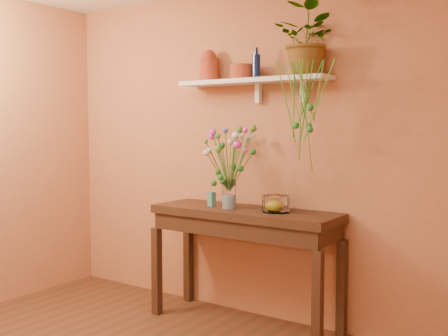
{
  "coord_description": "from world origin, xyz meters",
  "views": [
    {
      "loc": [
        2.31,
        -1.8,
        1.56
      ],
      "look_at": [
        0.0,
        1.55,
        1.25
      ],
      "focal_mm": 43.51,
      "sensor_mm": 36.0,
      "label": 1
    }
  ],
  "objects_px": {
    "terracotta_jug": "(209,66)",
    "glass_bowl": "(276,204)",
    "spider_plant": "(309,40)",
    "blue_bottle": "(256,66)",
    "bouquet": "(229,150)",
    "sideboard": "(244,226)",
    "glass_vase": "(229,196)"
  },
  "relations": [
    {
      "from": "blue_bottle",
      "to": "glass_vase",
      "type": "bearing_deg",
      "value": -129.68
    },
    {
      "from": "glass_vase",
      "to": "bouquet",
      "type": "bearing_deg",
      "value": -60.37
    },
    {
      "from": "spider_plant",
      "to": "bouquet",
      "type": "xyz_separation_m",
      "value": [
        -0.58,
        -0.18,
        -0.81
      ]
    },
    {
      "from": "sideboard",
      "to": "spider_plant",
      "type": "distance_m",
      "value": 1.49
    },
    {
      "from": "sideboard",
      "to": "bouquet",
      "type": "distance_m",
      "value": 0.61
    },
    {
      "from": "sideboard",
      "to": "glass_vase",
      "type": "relative_size",
      "value": 6.59
    },
    {
      "from": "terracotta_jug",
      "to": "spider_plant",
      "type": "xyz_separation_m",
      "value": [
        0.94,
        -0.05,
        0.13
      ]
    },
    {
      "from": "spider_plant",
      "to": "bouquet",
      "type": "height_order",
      "value": "spider_plant"
    },
    {
      "from": "blue_bottle",
      "to": "glass_bowl",
      "type": "relative_size",
      "value": 1.15
    },
    {
      "from": "sideboard",
      "to": "bouquet",
      "type": "bearing_deg",
      "value": -146.3
    },
    {
      "from": "glass_vase",
      "to": "glass_bowl",
      "type": "height_order",
      "value": "glass_vase"
    },
    {
      "from": "blue_bottle",
      "to": "glass_vase",
      "type": "relative_size",
      "value": 1.03
    },
    {
      "from": "sideboard",
      "to": "glass_vase",
      "type": "xyz_separation_m",
      "value": [
        -0.11,
        -0.05,
        0.23
      ]
    },
    {
      "from": "sideboard",
      "to": "terracotta_jug",
      "type": "distance_m",
      "value": 1.36
    },
    {
      "from": "glass_vase",
      "to": "glass_bowl",
      "type": "xyz_separation_m",
      "value": [
        0.39,
        0.05,
        -0.04
      ]
    },
    {
      "from": "blue_bottle",
      "to": "spider_plant",
      "type": "distance_m",
      "value": 0.48
    },
    {
      "from": "sideboard",
      "to": "terracotta_jug",
      "type": "xyz_separation_m",
      "value": [
        -0.45,
        0.16,
        1.28
      ]
    },
    {
      "from": "spider_plant",
      "to": "glass_bowl",
      "type": "height_order",
      "value": "spider_plant"
    },
    {
      "from": "terracotta_jug",
      "to": "glass_bowl",
      "type": "relative_size",
      "value": 1.27
    },
    {
      "from": "terracotta_jug",
      "to": "blue_bottle",
      "type": "relative_size",
      "value": 1.1
    },
    {
      "from": "terracotta_jug",
      "to": "spider_plant",
      "type": "relative_size",
      "value": 0.52
    },
    {
      "from": "blue_bottle",
      "to": "bouquet",
      "type": "relative_size",
      "value": 0.46
    },
    {
      "from": "glass_vase",
      "to": "spider_plant",
      "type": "bearing_deg",
      "value": 14.83
    },
    {
      "from": "sideboard",
      "to": "glass_vase",
      "type": "bearing_deg",
      "value": -157.37
    },
    {
      "from": "sideboard",
      "to": "spider_plant",
      "type": "bearing_deg",
      "value": 12.92
    },
    {
      "from": "terracotta_jug",
      "to": "glass_vase",
      "type": "distance_m",
      "value": 1.12
    },
    {
      "from": "terracotta_jug",
      "to": "glass_vase",
      "type": "bearing_deg",
      "value": -30.95
    },
    {
      "from": "spider_plant",
      "to": "glass_bowl",
      "type": "xyz_separation_m",
      "value": [
        -0.2,
        -0.11,
        -1.21
      ]
    },
    {
      "from": "spider_plant",
      "to": "bouquet",
      "type": "bearing_deg",
      "value": -163.04
    },
    {
      "from": "bouquet",
      "to": "glass_bowl",
      "type": "distance_m",
      "value": 0.56
    },
    {
      "from": "glass_vase",
      "to": "sideboard",
      "type": "bearing_deg",
      "value": 22.63
    },
    {
      "from": "terracotta_jug",
      "to": "spider_plant",
      "type": "height_order",
      "value": "spider_plant"
    }
  ]
}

